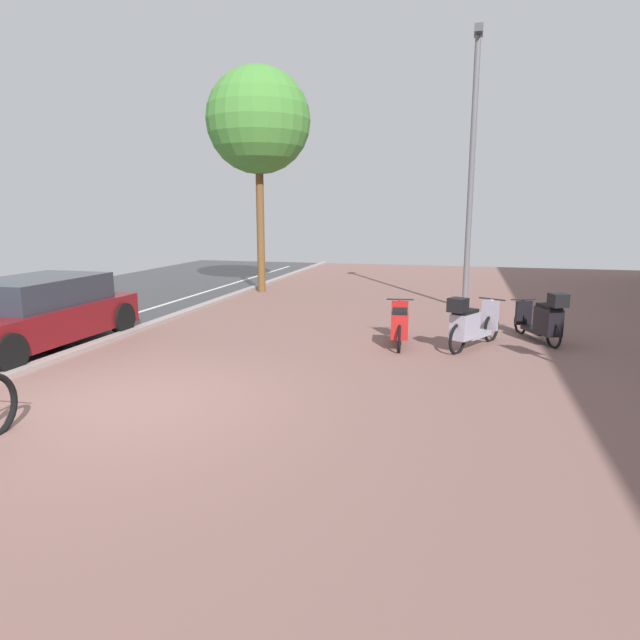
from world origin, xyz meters
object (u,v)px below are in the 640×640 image
scooter_near (470,324)px  scooter_far (544,319)px  parked_car_near (33,314)px  scooter_mid (399,325)px  street_tree (258,121)px  lamp_post (472,160)px

scooter_near → scooter_far: bearing=32.0°
parked_car_near → scooter_mid: bearing=14.9°
scooter_near → street_tree: street_tree is taller
scooter_far → street_tree: bearing=145.8°
street_tree → scooter_far: bearing=-34.2°
scooter_near → lamp_post: (-0.08, 4.41, 3.21)m
scooter_near → lamp_post: 5.46m
parked_car_near → lamp_post: bearing=39.2°
scooter_far → parked_car_near: 9.40m
scooter_far → lamp_post: lamp_post is taller
parked_car_near → lamp_post: size_ratio=0.59×
scooter_mid → lamp_post: bearing=75.5°
street_tree → lamp_post: bearing=-14.0°
scooter_mid → street_tree: bearing=129.4°
parked_car_near → lamp_post: lamp_post is taller
scooter_near → parked_car_near: 7.89m
parked_car_near → scooter_near: bearing=13.1°
street_tree → scooter_mid: bearing=-50.6°
scooter_mid → parked_car_near: parked_car_near is taller
scooter_mid → street_tree: street_tree is taller
scooter_far → parked_car_near: bearing=-163.7°
scooter_mid → scooter_far: bearing=19.4°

